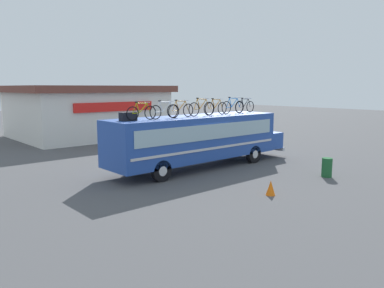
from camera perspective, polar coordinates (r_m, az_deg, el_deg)
The scene contains 13 objects.
ground_plane at distance 20.05m, azimuth 0.61°, elevation -3.68°, with size 120.00×120.00×0.00m, color #4C4C4F.
bus at distance 19.94m, azimuth 1.17°, elevation 0.97°, with size 11.41×2.54×2.78m.
luggage_bag_1 at distance 17.10m, azimuth -9.71°, elevation 4.15°, with size 0.76×0.37×0.38m, color black.
rooftop_bicycle_1 at distance 17.24m, azimuth -7.70°, elevation 4.80°, with size 1.61×0.44×0.86m.
rooftop_bicycle_2 at distance 17.90m, azimuth -4.17°, elevation 5.02°, with size 1.75×0.44×0.89m.
rooftop_bicycle_3 at distance 18.79m, azimuth -1.78°, elevation 5.21°, with size 1.69×0.44×0.89m.
rooftop_bicycle_4 at distance 19.64m, azimuth 1.45°, elevation 5.44°, with size 1.79×0.44×0.97m.
rooftop_bicycle_5 at distance 20.52m, azimuth 3.67°, elevation 5.51°, with size 1.66×0.44×0.92m.
rooftop_bicycle_6 at distance 21.47m, azimuth 6.25°, elevation 5.66°, with size 1.82×0.44×0.96m.
rooftop_bicycle_7 at distance 22.55m, azimuth 8.04°, elevation 5.70°, with size 1.65×0.44×0.89m.
roadside_building at distance 34.12m, azimuth -15.74°, elevation 4.89°, with size 12.14×10.45×4.40m.
trash_bin at distance 19.13m, azimuth 19.84°, elevation -3.38°, with size 0.49×0.49×0.92m, color #1E592D.
traffic_cone at distance 15.36m, azimuth 11.88°, elevation -6.55°, with size 0.38×0.38×0.60m, color orange.
Camera 1 is at (-13.12, -14.55, 4.27)m, focal length 35.05 mm.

